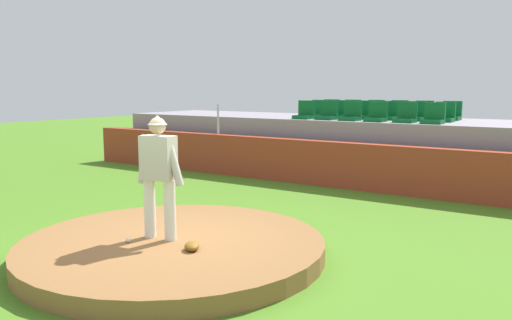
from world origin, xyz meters
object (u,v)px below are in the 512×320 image
Objects in this scene: stadium_chair_10 at (415,115)px; stadium_chair_14 at (375,112)px; stadium_chair_16 at (423,113)px; stadium_chair_0 at (305,113)px; pitcher at (159,168)px; stadium_chair_3 at (377,115)px; stadium_chair_7 at (340,113)px; stadium_chair_1 at (328,114)px; fielding_glove at (192,246)px; stadium_chair_9 at (388,114)px; stadium_chair_8 at (364,113)px; baseball at (128,240)px; stadium_chair_13 at (352,111)px; stadium_chair_17 at (451,114)px; stadium_chair_5 at (434,117)px; stadium_chair_2 at (351,114)px; stadium_chair_11 at (444,116)px; stadium_chair_6 at (318,112)px; stadium_chair_15 at (399,113)px; stadium_chair_12 at (330,111)px; stadium_chair_4 at (406,116)px.

stadium_chair_10 and stadium_chair_14 have the same top height.
stadium_chair_0 is at bearing 31.10° from stadium_chair_16.
stadium_chair_3 reaches higher than pitcher.
stadium_chair_16 is at bearing -158.70° from stadium_chair_7.
stadium_chair_1 is 1.00× the size of stadium_chair_14.
stadium_chair_9 reaches higher than fielding_glove.
stadium_chair_8 is (-0.92, 8.22, 1.43)m from fielding_glove.
baseball is at bearing 85.08° from stadium_chair_9.
stadium_chair_13 is 2.82m from stadium_chair_17.
stadium_chair_3 and stadium_chair_5 have the same top height.
stadium_chair_2 and stadium_chair_11 have the same top height.
stadium_chair_3 is 1.00× the size of stadium_chair_9.
stadium_chair_5 and stadium_chair_7 have the same top height.
stadium_chair_6 is at bearing 13.04° from stadium_chair_17.
fielding_glove is at bearing 95.89° from stadium_chair_14.
stadium_chair_17 is at bearing -157.93° from stadium_chair_8.
stadium_chair_14 is (-1.40, 0.85, 0.00)m from stadium_chair_10.
fielding_glove is at bearing 86.78° from stadium_chair_10.
pitcher is 8.98m from stadium_chair_15.
stadium_chair_11 and stadium_chair_12 have the same top height.
stadium_chair_16 is (1.39, 1.65, 0.00)m from stadium_chair_2.
stadium_chair_17 is at bearing 76.97° from baseball.
stadium_chair_4 is 1.00× the size of stadium_chair_11.
stadium_chair_11 is at bearing -159.00° from stadium_chair_2.
stadium_chair_3 is 1.64m from stadium_chair_7.
stadium_chair_16 is 0.72m from stadium_chair_17.
stadium_chair_11 and stadium_chair_14 have the same top height.
stadium_chair_4 is at bearing 142.40° from stadium_chair_13.
stadium_chair_0 is at bearing 21.69° from stadium_chair_9.
fielding_glove is at bearing 96.38° from stadium_chair_8.
fielding_glove is 8.45m from stadium_chair_11.
fielding_glove is at bearing 102.33° from stadium_chair_1.
stadium_chair_17 is (1.42, 1.69, 0.00)m from stadium_chair_3.
stadium_chair_0 is at bearing 2.89° from stadium_chair_1.
stadium_chair_16 is (2.76, 1.66, 0.00)m from stadium_chair_0.
stadium_chair_9 is 1.00× the size of stadium_chair_13.
stadium_chair_10 is 2.91m from stadium_chair_12.
fielding_glove is at bearing 91.56° from stadium_chair_15.
stadium_chair_3 is 1.00× the size of stadium_chair_14.
pitcher is 7.27m from stadium_chair_2.
stadium_chair_12 is at bearing 0.19° from stadium_chair_17.
stadium_chair_11 is at bearing 179.60° from stadium_chair_6.
stadium_chair_11 is at bearing 75.56° from baseball.
stadium_chair_8 is (0.71, 0.79, 0.00)m from stadium_chair_1.
stadium_chair_1 is at bearing -1.00° from stadium_chair_5.
stadium_chair_9 is 1.00× the size of stadium_chair_12.
stadium_chair_15 reaches higher than fielding_glove.
stadium_chair_2 and stadium_chair_13 have the same top height.
stadium_chair_13 is at bearing -111.52° from stadium_chair_0.
stadium_chair_17 is (2.12, -0.04, 0.00)m from stadium_chair_14.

